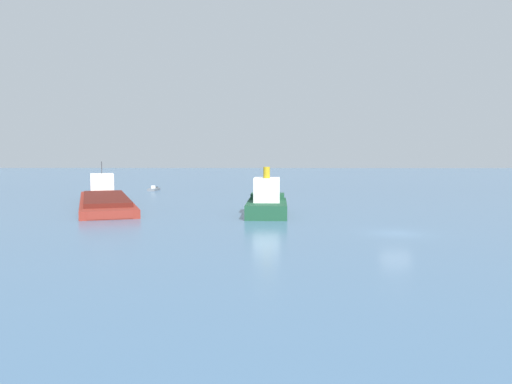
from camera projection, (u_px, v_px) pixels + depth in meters
ground_plane at (396, 233)px, 43.83m from camera, size 400.00×400.00×0.00m
cargo_barge at (105, 199)px, 67.44m from camera, size 15.06×29.58×5.52m
small_motorboat at (154, 189)px, 94.76m from camera, size 1.60×4.40×0.93m
tugboat at (267, 202)px, 57.11m from camera, size 4.55×10.74×5.28m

